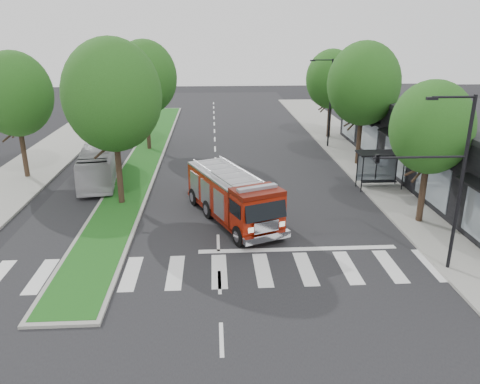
{
  "coord_description": "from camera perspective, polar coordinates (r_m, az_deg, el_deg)",
  "views": [
    {
      "loc": [
        -0.16,
        -22.05,
        10.52
      ],
      "look_at": [
        1.3,
        2.78,
        1.8
      ],
      "focal_mm": 35.0,
      "sensor_mm": 36.0,
      "label": 1
    }
  ],
  "objects": [
    {
      "name": "tree_median_far",
      "position": [
        42.64,
        -11.54,
        13.52
      ],
      "size": [
        5.6,
        5.6,
        9.72
      ],
      "color": "black",
      "rests_on": "ground"
    },
    {
      "name": "city_bus",
      "position": [
        35.65,
        -16.8,
        3.54
      ],
      "size": [
        3.56,
        9.76,
        2.66
      ],
      "primitive_type": "imported",
      "rotation": [
        0.0,
        0.0,
        0.14
      ],
      "color": "#B9B8BD",
      "rests_on": "ground"
    },
    {
      "name": "tree_right_mid",
      "position": [
        38.1,
        14.85,
        12.63
      ],
      "size": [
        5.6,
        5.6,
        9.72
      ],
      "color": "black",
      "rests_on": "ground"
    },
    {
      "name": "tree_median_near",
      "position": [
        28.89,
        -15.29,
        11.29
      ],
      "size": [
        5.8,
        5.8,
        10.16
      ],
      "color": "black",
      "rests_on": "ground"
    },
    {
      "name": "tree_left_mid",
      "position": [
        37.01,
        -25.77,
        10.69
      ],
      "size": [
        5.2,
        5.2,
        9.16
      ],
      "color": "black",
      "rests_on": "ground"
    },
    {
      "name": "ground",
      "position": [
        24.43,
        -2.67,
        -6.21
      ],
      "size": [
        140.0,
        140.0,
        0.0
      ],
      "primitive_type": "plane",
      "color": "black",
      "rests_on": "ground"
    },
    {
      "name": "sidewalk_left",
      "position": [
        36.63,
        -26.24,
        0.71
      ],
      "size": [
        5.0,
        80.0,
        0.15
      ],
      "primitive_type": "cube",
      "color": "gray",
      "rests_on": "ground"
    },
    {
      "name": "streetlight_right_near",
      "position": [
        21.77,
        23.49,
        2.09
      ],
      "size": [
        4.08,
        0.22,
        8.0
      ],
      "color": "black",
      "rests_on": "ground"
    },
    {
      "name": "sidewalk_right",
      "position": [
        36.01,
        17.4,
        1.55
      ],
      "size": [
        5.0,
        80.0,
        0.15
      ],
      "primitive_type": "cube",
      "color": "gray",
      "rests_on": "ground"
    },
    {
      "name": "tree_right_near",
      "position": [
        27.19,
        22.29,
        7.27
      ],
      "size": [
        4.4,
        4.4,
        8.05
      ],
      "color": "black",
      "rests_on": "ground"
    },
    {
      "name": "median",
      "position": [
        41.8,
        -11.31,
        4.48
      ],
      "size": [
        3.0,
        50.0,
        0.15
      ],
      "color": "gray",
      "rests_on": "ground"
    },
    {
      "name": "bus_shelter",
      "position": [
        33.36,
        16.71,
        3.77
      ],
      "size": [
        3.2,
        1.6,
        2.61
      ],
      "color": "black",
      "rests_on": "ground"
    },
    {
      "name": "fire_engine",
      "position": [
        26.74,
        -0.92,
        -0.58
      ],
      "size": [
        5.57,
        8.84,
        2.95
      ],
      "rotation": [
        0.0,
        0.0,
        0.39
      ],
      "color": "#510D04",
      "rests_on": "ground"
    },
    {
      "name": "streetlight_right_far",
      "position": [
        43.76,
        10.77,
        11.06
      ],
      "size": [
        2.11,
        0.2,
        8.0
      ],
      "color": "black",
      "rests_on": "ground"
    },
    {
      "name": "tree_right_far",
      "position": [
        47.73,
        11.1,
        13.35
      ],
      "size": [
        5.0,
        5.0,
        8.73
      ],
      "color": "black",
      "rests_on": "ground"
    },
    {
      "name": "storefront_row",
      "position": [
        37.23,
        24.29,
        5.16
      ],
      "size": [
        8.0,
        30.0,
        5.0
      ],
      "primitive_type": "cube",
      "color": "black",
      "rests_on": "ground"
    }
  ]
}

